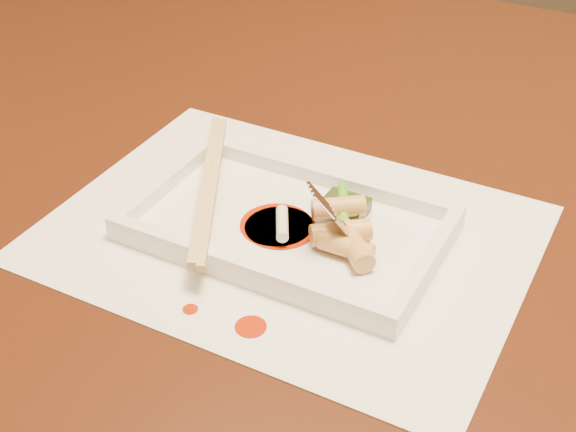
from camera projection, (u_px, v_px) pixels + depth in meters
The scene contains 22 objects.
table at pixel (370, 225), 0.87m from camera, with size 1.40×0.90×0.75m.
placemat at pixel (288, 234), 0.69m from camera, with size 0.40×0.30×0.00m, color white.
sauce_splatter_a at pixel (251, 327), 0.59m from camera, with size 0.02×0.02×0.00m, color #AA2305.
sauce_splatter_b at pixel (190, 309), 0.61m from camera, with size 0.01×0.01×0.00m, color #AA2305.
plate_base at pixel (288, 229), 0.68m from camera, with size 0.26×0.16×0.01m, color white.
plate_rim_far at pixel (326, 177), 0.73m from camera, with size 0.26×0.01×0.01m, color white.
plate_rim_near at pixel (243, 268), 0.62m from camera, with size 0.26×0.01×0.01m, color white.
plate_rim_left at pixel (167, 181), 0.72m from camera, with size 0.01×0.14×0.01m, color white.
plate_rim_right at pixel (427, 262), 0.63m from camera, with size 0.01×0.14×0.01m, color white.
veg_piece at pixel (346, 206), 0.69m from camera, with size 0.04×0.03×0.01m, color black.
scallion_white at pixel (282, 223), 0.66m from camera, with size 0.01×0.01×0.04m, color #EAEACC.
scallion_green at pixel (343, 215), 0.67m from camera, with size 0.01×0.01×0.09m, color #388F17.
chopstick_a at pixel (205, 183), 0.70m from camera, with size 0.01×0.23×0.01m, color tan.
chopstick_b at pixel (213, 186), 0.70m from camera, with size 0.01×0.23×0.01m, color tan.
fork at pixel (378, 162), 0.62m from camera, with size 0.09×0.10×0.14m, color silver, non-canonical shape.
sauce_blob_0 at pixel (280, 228), 0.68m from camera, with size 0.06×0.06×0.00m, color #AA2305.
sauce_blob_1 at pixel (276, 227), 0.68m from camera, with size 0.05×0.05×0.00m, color #AA2305.
sauce_blob_2 at pixel (276, 225), 0.68m from camera, with size 0.06×0.06×0.00m, color #AA2305.
rice_cake_0 at pixel (354, 246), 0.64m from camera, with size 0.02×0.02×0.05m, color tan.
rice_cake_1 at pixel (341, 233), 0.65m from camera, with size 0.02×0.02×0.05m, color tan.
rice_cake_2 at pixel (338, 207), 0.67m from camera, with size 0.02×0.02×0.04m, color tan.
rice_cake_3 at pixel (346, 247), 0.64m from camera, with size 0.02×0.02×0.04m, color tan.
Camera 1 is at (0.25, -0.66, 1.16)m, focal length 50.00 mm.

